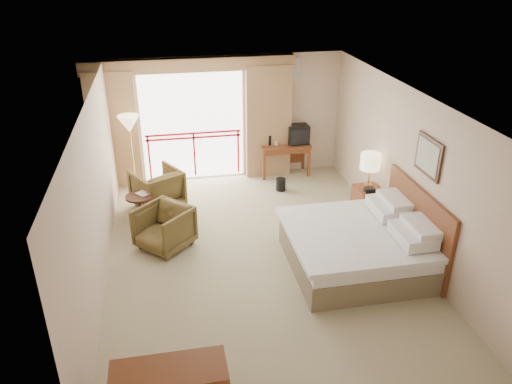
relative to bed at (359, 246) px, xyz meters
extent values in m
plane|color=#978C65|center=(-1.50, 0.60, -0.38)|extent=(7.00, 7.00, 0.00)
plane|color=white|center=(-1.50, 0.60, 2.32)|extent=(7.00, 7.00, 0.00)
plane|color=#C9AE96|center=(-1.50, 4.10, 0.97)|extent=(5.00, 0.00, 5.00)
plane|color=#C9AE96|center=(-1.50, -2.90, 0.97)|extent=(5.00, 0.00, 5.00)
plane|color=#C9AE96|center=(-4.00, 0.60, 0.97)|extent=(0.00, 7.00, 7.00)
plane|color=#C9AE96|center=(1.00, 0.60, 0.97)|extent=(0.00, 7.00, 7.00)
plane|color=white|center=(-2.30, 4.08, 0.82)|extent=(2.40, 0.00, 2.40)
cube|color=#B10F1C|center=(-2.30, 4.06, 0.57)|extent=(2.09, 0.03, 0.04)
cube|color=#B10F1C|center=(-2.30, 4.06, 0.67)|extent=(2.09, 0.03, 0.04)
cube|color=#B10F1C|center=(-3.29, 4.06, 0.17)|extent=(0.04, 0.03, 1.00)
cube|color=#B10F1C|center=(-2.30, 4.06, 0.17)|extent=(0.04, 0.03, 1.00)
cube|color=#B10F1C|center=(-1.31, 4.06, 0.17)|extent=(0.04, 0.03, 1.00)
cube|color=#8F6A49|center=(-3.95, 3.95, 0.87)|extent=(1.00, 0.26, 2.50)
cube|color=#8F6A49|center=(-0.65, 3.95, 0.87)|extent=(1.00, 0.26, 2.50)
cube|color=#8F6A49|center=(-2.30, 3.98, 2.17)|extent=(4.40, 0.22, 0.28)
cube|color=silver|center=(-0.20, 4.07, 1.97)|extent=(0.50, 0.04, 0.50)
cube|color=#6A6048|center=(-0.05, 0.00, -0.18)|extent=(2.05, 2.00, 0.40)
cube|color=white|center=(-0.05, 0.00, 0.12)|extent=(2.01, 1.96, 0.22)
cube|color=white|center=(-0.10, 0.00, 0.25)|extent=(2.09, 2.06, 0.08)
cube|color=white|center=(0.65, -0.45, 0.40)|extent=(0.50, 0.75, 0.18)
cube|color=white|center=(0.65, 0.45, 0.40)|extent=(0.50, 0.75, 0.18)
cube|color=white|center=(0.78, -0.45, 0.52)|extent=(0.40, 0.70, 0.14)
cube|color=white|center=(0.78, 0.45, 0.52)|extent=(0.40, 0.70, 0.14)
cube|color=#5C2710|center=(0.96, 0.00, 0.27)|extent=(0.06, 2.10, 1.30)
cube|color=black|center=(0.98, 0.00, 1.47)|extent=(0.03, 0.72, 0.60)
cube|color=silver|center=(0.96, 0.00, 1.47)|extent=(0.01, 0.60, 0.48)
cube|color=#5C2710|center=(0.76, 1.48, -0.05)|extent=(0.48, 0.56, 0.65)
cylinder|color=tan|center=(0.76, 1.53, 0.31)|extent=(0.15, 0.15, 0.04)
cylinder|color=tan|center=(0.76, 1.53, 0.51)|extent=(0.03, 0.03, 0.39)
cylinder|color=#FFE5B2|center=(0.76, 1.53, 0.79)|extent=(0.37, 0.37, 0.30)
cube|color=black|center=(0.71, 1.33, 0.31)|extent=(0.18, 0.14, 0.08)
cube|color=#5C2710|center=(-0.28, 3.86, 0.34)|extent=(1.12, 0.54, 0.05)
cube|color=#5C2710|center=(-0.79, 3.63, -0.03)|extent=(0.06, 0.06, 0.69)
cube|color=#5C2710|center=(0.24, 3.63, -0.03)|extent=(0.06, 0.06, 0.69)
cube|color=#5C2710|center=(-0.79, 4.10, -0.03)|extent=(0.06, 0.06, 0.69)
cube|color=#5C2710|center=(0.24, 4.10, -0.03)|extent=(0.06, 0.06, 0.69)
cube|color=#5C2710|center=(-0.28, 4.10, 0.05)|extent=(1.03, 0.03, 0.52)
cube|color=#5C2710|center=(-0.28, 3.62, 0.26)|extent=(1.03, 0.03, 0.11)
cube|color=black|center=(0.02, 3.86, 0.57)|extent=(0.47, 0.36, 0.42)
cube|color=black|center=(0.02, 3.68, 0.57)|extent=(0.42, 0.02, 0.34)
cylinder|color=black|center=(-0.63, 3.86, 0.47)|extent=(0.12, 0.12, 0.24)
cylinder|color=white|center=(-0.48, 3.81, 0.41)|extent=(0.08, 0.08, 0.10)
cylinder|color=black|center=(-0.55, 3.03, -0.24)|extent=(0.27, 0.27, 0.26)
imported|color=#4C3B1B|center=(-3.15, 2.76, -0.38)|extent=(1.16, 1.17, 0.79)
imported|color=#4C3B1B|center=(-3.06, 1.19, -0.38)|extent=(1.16, 1.16, 0.75)
cylinder|color=black|center=(-3.48, 2.17, 0.15)|extent=(0.50, 0.50, 0.04)
cylinder|color=black|center=(-3.48, 2.17, -0.11)|extent=(0.06, 0.06, 0.50)
cylinder|color=black|center=(-3.48, 2.17, -0.36)|extent=(0.36, 0.36, 0.03)
imported|color=white|center=(-3.48, 2.17, 0.17)|extent=(0.28, 0.29, 0.02)
cylinder|color=tan|center=(-3.60, 3.48, -0.36)|extent=(0.28, 0.28, 0.03)
cylinder|color=tan|center=(-3.60, 3.48, 0.36)|extent=(0.03, 0.03, 1.48)
cone|color=#FFE5B2|center=(-3.60, 3.48, 1.15)|extent=(0.43, 0.43, 0.35)
camera|label=1|loc=(-2.91, -6.39, 4.28)|focal=35.00mm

